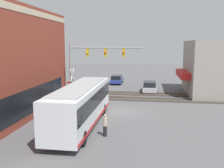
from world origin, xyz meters
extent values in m
plane|color=#565659|center=(0.00, 0.00, 0.00)|extent=(120.00, 120.00, 0.00)
cube|color=beige|center=(-4.59, 7.65, 9.20)|extent=(20.07, 0.36, 0.50)
cube|color=black|center=(-4.59, 7.55, 1.70)|extent=(16.69, 0.12, 2.20)
cube|color=gray|center=(10.47, -11.37, 3.48)|extent=(9.57, 7.74, 6.96)
cube|color=red|center=(10.47, -6.95, 2.60)|extent=(6.70, 1.20, 0.80)
cube|color=silver|center=(-4.71, 2.80, 1.82)|extent=(11.32, 2.55, 2.79)
cube|color=black|center=(-4.71, 2.80, 2.24)|extent=(11.09, 2.59, 1.17)
cube|color=#B21E1E|center=(-4.71, 2.80, 0.59)|extent=(11.09, 2.58, 0.24)
cube|color=#A5A8AA|center=(-4.71, 2.80, 3.28)|extent=(9.62, 2.17, 0.12)
cylinder|color=black|center=(-1.25, 2.80, 0.50)|extent=(1.00, 2.57, 1.00)
cylinder|color=black|center=(-8.57, 2.80, 0.50)|extent=(1.00, 2.57, 1.00)
cylinder|color=gray|center=(3.60, 6.32, 3.27)|extent=(0.20, 0.20, 6.54)
cylinder|color=gray|center=(3.60, 2.30, 6.14)|extent=(0.16, 8.05, 0.16)
cube|color=gold|center=(3.60, 4.31, 5.59)|extent=(0.30, 0.27, 0.90)
sphere|color=yellow|center=(3.44, 4.31, 5.59)|extent=(0.20, 0.20, 0.20)
cube|color=gold|center=(3.60, 2.30, 5.59)|extent=(0.30, 0.27, 0.90)
sphere|color=red|center=(3.44, 2.30, 5.59)|extent=(0.20, 0.20, 0.20)
cube|color=gold|center=(3.60, 0.28, 5.59)|extent=(0.30, 0.27, 0.90)
sphere|color=red|center=(3.44, 0.28, 5.59)|extent=(0.20, 0.20, 0.20)
cylinder|color=gray|center=(3.01, 5.94, 1.80)|extent=(0.14, 0.14, 3.60)
cube|color=white|center=(3.01, 5.94, 3.10)|extent=(1.41, 0.06, 1.41)
cube|color=white|center=(3.01, 5.94, 3.10)|extent=(1.41, 0.06, 1.41)
cylinder|color=#38383A|center=(3.01, 5.94, 2.30)|extent=(0.08, 0.90, 0.08)
sphere|color=red|center=(2.96, 5.49, 2.30)|extent=(0.28, 0.28, 0.28)
sphere|color=red|center=(2.96, 6.39, 2.30)|extent=(0.28, 0.28, 0.28)
cube|color=#332D28|center=(6.00, 0.00, 0.01)|extent=(2.60, 60.00, 0.03)
cube|color=#6B6056|center=(5.28, 0.00, 0.07)|extent=(0.07, 60.00, 0.15)
cube|color=#6B6056|center=(6.72, 0.00, 0.07)|extent=(0.07, 60.00, 0.15)
cube|color=#332D28|center=(9.20, 0.00, 0.01)|extent=(2.60, 60.00, 0.03)
cube|color=#6B6056|center=(8.48, 0.00, 0.07)|extent=(0.07, 60.00, 0.15)
cube|color=#6B6056|center=(9.92, 0.00, 0.07)|extent=(0.07, 60.00, 0.15)
cube|color=#B7B7BC|center=(10.84, -2.60, 0.53)|extent=(4.71, 1.80, 0.54)
cube|color=black|center=(10.60, -2.60, 1.13)|extent=(2.59, 1.62, 0.65)
cylinder|color=black|center=(12.30, -2.60, 0.32)|extent=(0.64, 1.82, 0.64)
cylinder|color=black|center=(9.38, -2.60, 0.32)|extent=(0.64, 1.82, 0.64)
cube|color=navy|center=(17.55, 2.80, 0.51)|extent=(4.41, 1.80, 0.52)
cube|color=black|center=(17.33, 2.80, 1.09)|extent=(2.43, 1.62, 0.63)
cylinder|color=black|center=(18.92, 2.80, 0.32)|extent=(0.64, 1.82, 0.64)
cylinder|color=black|center=(16.18, 2.80, 0.32)|extent=(0.64, 1.82, 0.64)
cylinder|color=black|center=(-6.67, 0.55, 0.39)|extent=(0.28, 0.28, 0.77)
cylinder|color=#B2A58C|center=(-6.67, 0.55, 1.09)|extent=(0.34, 0.34, 0.64)
sphere|color=tan|center=(-6.67, 0.55, 1.52)|extent=(0.21, 0.21, 0.21)
cylinder|color=black|center=(2.77, 5.34, 0.44)|extent=(0.28, 0.28, 0.87)
cylinder|color=maroon|center=(2.77, 5.34, 1.23)|extent=(0.34, 0.34, 0.73)
sphere|color=tan|center=(2.77, 5.34, 1.72)|extent=(0.24, 0.24, 0.24)
camera|label=1|loc=(-23.46, -2.44, 6.51)|focal=40.00mm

